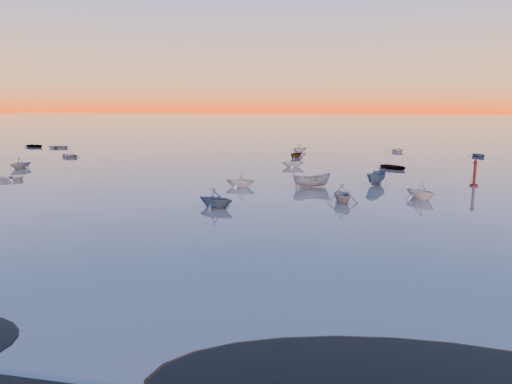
# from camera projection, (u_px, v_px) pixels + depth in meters

# --- Properties ---
(ground) EXTENTS (600.00, 600.00, 0.00)m
(ground) POSITION_uv_depth(u_px,v_px,m) (319.00, 143.00, 115.86)
(ground) COLOR slate
(ground) RESTS_ON ground
(mud_lobes) EXTENTS (140.00, 6.00, 0.07)m
(mud_lobes) POSITION_uv_depth(u_px,v_px,m) (83.00, 353.00, 18.68)
(mud_lobes) COLOR black
(mud_lobes) RESTS_ON ground
(moored_fleet) EXTENTS (124.00, 58.00, 1.20)m
(moored_fleet) POSITION_uv_depth(u_px,v_px,m) (290.00, 169.00, 70.64)
(moored_fleet) COLOR white
(moored_fleet) RESTS_ON ground
(boat_near_center) EXTENTS (3.33, 4.69, 1.50)m
(boat_near_center) POSITION_uv_depth(u_px,v_px,m) (312.00, 187.00, 55.39)
(boat_near_center) COLOR slate
(boat_near_center) RESTS_ON ground
(boat_near_right) EXTENTS (3.78, 3.71, 1.28)m
(boat_near_right) POSITION_uv_depth(u_px,v_px,m) (420.00, 199.00, 48.62)
(boat_near_right) COLOR white
(boat_near_right) RESTS_ON ground
(channel_marker) EXTENTS (0.89, 0.89, 3.17)m
(channel_marker) POSITION_uv_depth(u_px,v_px,m) (475.00, 175.00, 56.00)
(channel_marker) COLOR #48110F
(channel_marker) RESTS_ON ground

